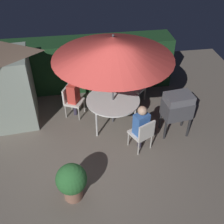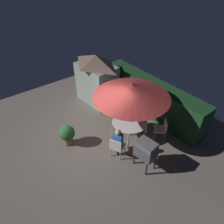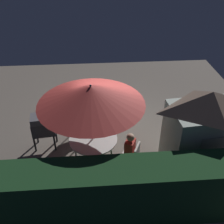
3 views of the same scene
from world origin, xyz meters
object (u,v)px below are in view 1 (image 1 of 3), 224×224
at_px(patio_umbrella, 113,47).
at_px(person_in_red, 73,92).
at_px(chair_toward_hedge, 138,85).
at_px(bbq_grill, 177,107).
at_px(person_in_blue, 141,123).
at_px(patio_table, 113,101).
at_px(chair_far_side, 143,133).
at_px(chair_near_shed, 71,99).
at_px(potted_plant_by_shed, 72,181).

bearing_deg(patio_umbrella, person_in_red, 154.42).
height_order(patio_umbrella, chair_toward_hedge, patio_umbrella).
bearing_deg(patio_umbrella, bbq_grill, -22.61).
bearing_deg(person_in_blue, patio_table, 116.23).
relative_size(chair_toward_hedge, person_in_blue, 0.71).
bearing_deg(chair_toward_hedge, chair_far_side, -99.69).
bearing_deg(person_in_blue, chair_near_shed, 135.77).
relative_size(patio_table, patio_umbrella, 0.49).
height_order(chair_near_shed, person_in_red, person_in_red).
bearing_deg(potted_plant_by_shed, chair_toward_hedge, 57.22).
distance_m(bbq_grill, chair_near_shed, 2.89).
height_order(chair_near_shed, chair_toward_hedge, same).
bearing_deg(patio_table, chair_near_shed, 154.42).
bearing_deg(bbq_grill, chair_far_side, -153.89).
bearing_deg(chair_toward_hedge, patio_umbrella, -132.89).
distance_m(chair_far_side, person_in_red, 2.26).
bearing_deg(chair_far_side, chair_near_shed, 135.07).
xyz_separation_m(potted_plant_by_shed, person_in_blue, (1.69, 1.22, 0.28)).
height_order(bbq_grill, potted_plant_by_shed, bbq_grill).
xyz_separation_m(chair_near_shed, person_in_red, (0.08, -0.04, 0.26)).
bearing_deg(person_in_red, chair_far_side, -45.66).
bearing_deg(chair_toward_hedge, person_in_red, -165.71).
distance_m(patio_umbrella, person_in_blue, 1.86).
relative_size(patio_table, chair_toward_hedge, 1.57).
relative_size(person_in_red, person_in_blue, 1.00).
bearing_deg(patio_umbrella, patio_table, 90.00).
distance_m(potted_plant_by_shed, person_in_red, 2.76).
xyz_separation_m(chair_far_side, chair_toward_hedge, (0.36, 2.10, 0.00)).
bearing_deg(patio_table, person_in_red, 154.42).
xyz_separation_m(patio_table, person_in_blue, (0.51, -1.04, 0.07)).
distance_m(bbq_grill, chair_far_side, 1.14).
bearing_deg(patio_table, potted_plant_by_shed, -117.50).
height_order(potted_plant_by_shed, person_in_blue, person_in_blue).
distance_m(chair_far_side, person_in_blue, 0.28).
bearing_deg(chair_near_shed, patio_table, -25.58).
height_order(patio_umbrella, person_in_red, patio_umbrella).
relative_size(patio_umbrella, person_in_red, 2.30).
bearing_deg(bbq_grill, person_in_blue, -158.37).
relative_size(potted_plant_by_shed, person_in_red, 0.70).
bearing_deg(chair_near_shed, person_in_blue, -44.23).
relative_size(patio_table, person_in_red, 1.12).
bearing_deg(chair_far_side, patio_table, 116.23).
bearing_deg(person_in_red, person_in_blue, -44.95).
bearing_deg(potted_plant_by_shed, patio_table, 62.50).
relative_size(chair_near_shed, person_in_red, 0.71).
bearing_deg(potted_plant_by_shed, chair_far_side, 33.43).
distance_m(chair_near_shed, person_in_red, 0.28).
bearing_deg(potted_plant_by_shed, bbq_grill, 30.90).
relative_size(patio_umbrella, potted_plant_by_shed, 3.26).
relative_size(bbq_grill, person_in_blue, 0.95).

